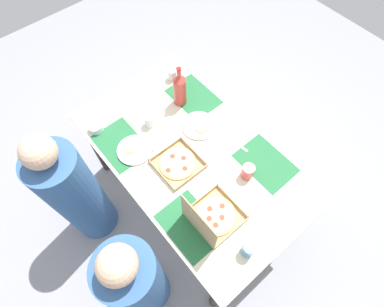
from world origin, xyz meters
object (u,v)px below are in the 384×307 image
at_px(cup_spare, 248,172).
at_px(cup_clear_left, 149,120).
at_px(plate_middle, 199,126).
at_px(pizza_box_corner_left, 178,164).
at_px(pizza_box_center, 212,217).
at_px(cup_dark, 248,249).
at_px(diner_right_seat, 77,195).
at_px(plate_near_right, 134,150).
at_px(condiment_bowl, 96,127).
at_px(diner_left_seat, 137,281).
at_px(soda_bottle, 180,89).
at_px(cup_clear_right, 172,74).

xyz_separation_m(cup_spare, cup_clear_left, (0.69, 0.23, -0.00)).
height_order(plate_middle, cup_clear_left, cup_clear_left).
distance_m(pizza_box_corner_left, cup_clear_left, 0.37).
distance_m(pizza_box_center, cup_dark, 0.26).
bearing_deg(pizza_box_center, diner_right_seat, 34.85).
height_order(plate_near_right, diner_right_seat, diner_right_seat).
height_order(plate_middle, cup_spare, cup_spare).
bearing_deg(diner_right_seat, cup_clear_left, -89.34).
distance_m(plate_near_right, cup_clear_left, 0.23).
xyz_separation_m(pizza_box_corner_left, condiment_bowl, (0.56, 0.25, 0.01)).
bearing_deg(pizza_box_corner_left, diner_left_seat, 119.92).
relative_size(soda_bottle, condiment_bowl, 3.43).
distance_m(cup_clear_left, cup_dark, 1.02).
height_order(soda_bottle, diner_right_seat, diner_right_seat).
xyz_separation_m(condiment_bowl, diner_right_seat, (-0.20, 0.35, -0.24)).
xyz_separation_m(plate_near_right, cup_clear_right, (0.33, -0.57, 0.03)).
xyz_separation_m(pizza_box_center, plate_near_right, (0.66, 0.08, -0.04)).
relative_size(plate_middle, cup_clear_right, 2.66).
relative_size(cup_spare, cup_clear_right, 1.21).
distance_m(cup_spare, diner_left_seat, 0.92).
height_order(plate_near_right, cup_clear_right, cup_clear_right).
bearing_deg(pizza_box_corner_left, cup_clear_right, -35.51).
relative_size(cup_clear_left, cup_clear_right, 1.10).
height_order(cup_spare, condiment_bowl, cup_spare).
height_order(cup_clear_left, diner_left_seat, diner_left_seat).
height_order(pizza_box_center, plate_middle, pizza_box_center).
bearing_deg(cup_clear_left, plate_near_right, 117.23).
relative_size(soda_bottle, cup_dark, 3.14).
relative_size(pizza_box_center, cup_clear_right, 3.53).
bearing_deg(soda_bottle, cup_clear_left, 93.56).
xyz_separation_m(soda_bottle, cup_clear_right, (0.21, -0.09, -0.09)).
bearing_deg(diner_left_seat, cup_spare, -88.88).
xyz_separation_m(plate_middle, diner_right_seat, (0.22, 0.89, -0.23)).
xyz_separation_m(pizza_box_center, condiment_bowl, (0.96, 0.18, -0.02)).
height_order(pizza_box_corner_left, diner_left_seat, diner_left_seat).
bearing_deg(cup_clear_left, pizza_box_center, 170.82).
distance_m(pizza_box_corner_left, diner_right_seat, 0.74).
bearing_deg(plate_middle, condiment_bowl, 51.69).
bearing_deg(cup_clear_left, diner_left_seat, 137.56).
xyz_separation_m(plate_near_right, cup_spare, (-0.59, -0.43, 0.04)).
xyz_separation_m(plate_middle, cup_clear_right, (0.46, -0.13, 0.03)).
height_order(cup_clear_left, cup_clear_right, cup_clear_left).
bearing_deg(cup_spare, condiment_bowl, 30.68).
distance_m(pizza_box_center, cup_clear_right, 1.11).
relative_size(plate_near_right, cup_clear_left, 2.36).
distance_m(plate_near_right, condiment_bowl, 0.32).
bearing_deg(cup_dark, condiment_bowl, 9.61).
height_order(cup_clear_right, cup_dark, cup_dark).
bearing_deg(condiment_bowl, plate_middle, -128.31).
relative_size(plate_near_right, cup_dark, 2.18).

